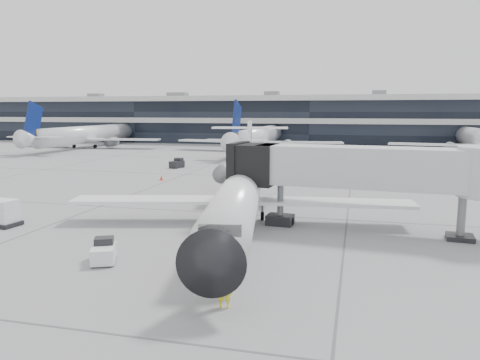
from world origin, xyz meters
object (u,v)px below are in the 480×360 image
(jet_bridge, at_px, (380,169))
(cargo_uld, at_px, (2,213))
(regional_jet, at_px, (241,191))
(baggage_tug, at_px, (104,252))
(ramp_worker, at_px, (224,287))

(jet_bridge, height_order, cargo_uld, jet_bridge)
(regional_jet, xyz_separation_m, cargo_uld, (-15.76, -4.69, -1.45))
(regional_jet, height_order, baggage_tug, regional_jet)
(jet_bridge, xyz_separation_m, cargo_uld, (-24.98, -4.43, -3.30))
(jet_bridge, xyz_separation_m, baggage_tug, (-14.16, -9.69, -3.65))
(jet_bridge, height_order, ramp_worker, jet_bridge)
(ramp_worker, bearing_deg, baggage_tug, -34.73)
(regional_jet, distance_m, baggage_tug, 11.26)
(ramp_worker, distance_m, baggage_tug, 8.66)
(jet_bridge, bearing_deg, ramp_worker, -109.88)
(regional_jet, height_order, ramp_worker, regional_jet)
(ramp_worker, distance_m, cargo_uld, 20.69)
(jet_bridge, bearing_deg, regional_jet, -176.21)
(baggage_tug, relative_size, cargo_uld, 0.95)
(regional_jet, height_order, jet_bridge, regional_jet)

